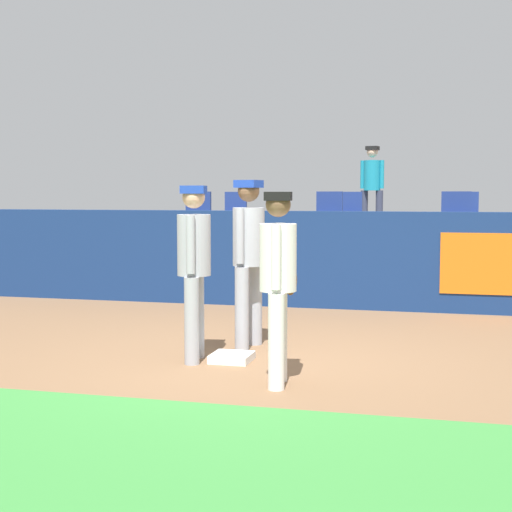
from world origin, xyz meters
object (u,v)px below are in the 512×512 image
at_px(first_base, 232,357).
at_px(seat_front_center, 328,213).
at_px(player_fielder_home, 279,274).
at_px(player_runner_visitor, 249,251).
at_px(player_coach_visitor, 194,260).
at_px(seat_back_center, 350,211).
at_px(seat_back_right, 465,212).
at_px(seat_front_right, 456,214).
at_px(spectator_hooded, 372,183).
at_px(seat_front_left, 196,213).
at_px(seat_back_left, 234,210).

xyz_separation_m(first_base, seat_front_center, (0.15, 5.30, 1.34)).
xyz_separation_m(player_fielder_home, player_runner_visitor, (-0.69, 1.56, 0.08)).
relative_size(first_base, player_coach_visitor, 0.22).
height_order(player_coach_visitor, seat_back_center, player_coach_visitor).
bearing_deg(first_base, seat_back_right, 71.29).
bearing_deg(first_base, player_runner_visitor, 91.42).
height_order(player_runner_visitor, seat_front_right, player_runner_visitor).
xyz_separation_m(player_fielder_home, seat_back_center, (-0.40, 7.91, 0.38)).
bearing_deg(spectator_hooded, first_base, 95.54).
xyz_separation_m(seat_back_right, seat_front_left, (-4.59, -1.80, -0.00)).
height_order(seat_front_right, seat_front_center, same).
xyz_separation_m(player_coach_visitor, spectator_hooded, (0.95, 8.35, 0.89)).
bearing_deg(player_runner_visitor, seat_back_right, 170.82).
relative_size(player_runner_visitor, seat_back_left, 2.21).
xyz_separation_m(player_coach_visitor, seat_back_left, (-1.64, 7.16, 0.34)).
relative_size(first_base, seat_back_right, 0.48).
xyz_separation_m(player_runner_visitor, seat_back_left, (-1.99, 6.35, 0.30)).
distance_m(player_fielder_home, player_coach_visitor, 1.29).
distance_m(player_fielder_home, seat_back_center, 7.93).
bearing_deg(seat_back_left, spectator_hooded, 24.76).
xyz_separation_m(seat_front_right, seat_back_center, (-1.95, 1.80, -0.00)).
relative_size(player_fielder_home, seat_front_left, 2.05).
relative_size(first_base, seat_front_right, 0.48).
xyz_separation_m(player_coach_visitor, seat_back_right, (2.78, 7.16, 0.34)).
height_order(first_base, player_coach_visitor, player_coach_visitor).
xyz_separation_m(player_fielder_home, seat_back_left, (-2.68, 7.91, 0.38)).
bearing_deg(first_base, seat_back_left, 105.83).
relative_size(seat_front_right, spectator_hooded, 0.48).
bearing_deg(seat_front_center, seat_back_center, 86.08).
height_order(player_fielder_home, seat_back_left, seat_back_left).
bearing_deg(player_coach_visitor, seat_front_right, 144.74).
relative_size(seat_back_left, spectator_hooded, 0.48).
xyz_separation_m(player_runner_visitor, seat_back_right, (2.42, 6.35, 0.30)).
bearing_deg(player_coach_visitor, seat_front_left, -170.68).
distance_m(first_base, seat_back_left, 7.50).
xyz_separation_m(player_runner_visitor, spectator_hooded, (0.59, 7.55, 0.85)).
distance_m(seat_front_center, seat_front_left, 2.34).
bearing_deg(seat_back_right, seat_back_center, -179.99).
xyz_separation_m(player_coach_visitor, seat_back_center, (0.65, 7.16, 0.34)).
height_order(seat_front_left, spectator_hooded, spectator_hooded).
height_order(first_base, seat_front_right, seat_front_right).
height_order(player_runner_visitor, seat_front_center, player_runner_visitor).
xyz_separation_m(player_fielder_home, seat_front_right, (1.56, 6.11, 0.38)).
bearing_deg(seat_back_center, seat_back_left, -180.00).
distance_m(player_runner_visitor, spectator_hooded, 7.62).
bearing_deg(seat_front_center, player_runner_visitor, -92.13).
height_order(player_runner_visitor, seat_back_right, player_runner_visitor).
bearing_deg(first_base, seat_front_center, 88.37).
distance_m(seat_back_right, spectator_hooded, 2.25).
xyz_separation_m(first_base, seat_back_center, (0.27, 7.10, 1.34)).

